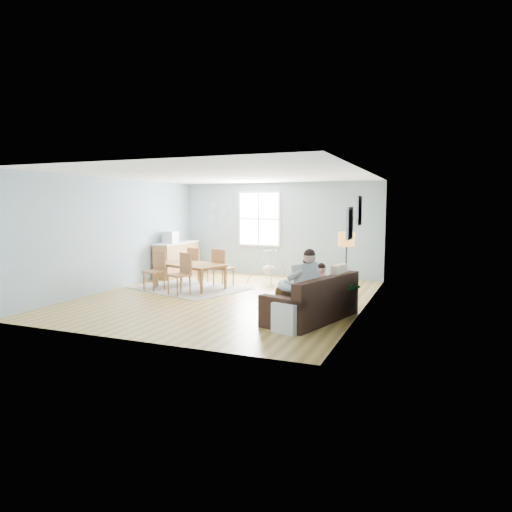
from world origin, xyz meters
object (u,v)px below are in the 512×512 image
at_px(baby_swing, 269,269).
at_px(chair_nw, 196,263).
at_px(chair_se, 182,271).
at_px(storage_cube, 288,317).
at_px(toddler, 316,281).
at_px(chair_ne, 221,265).
at_px(father, 300,283).
at_px(monitor, 170,237).
at_px(sofa, 314,305).
at_px(floor_lamp, 346,246).
at_px(counter, 177,259).
at_px(dining_table, 190,276).
at_px(chair_sw, 157,268).

bearing_deg(baby_swing, chair_nw, -157.87).
relative_size(chair_se, baby_swing, 0.90).
height_order(storage_cube, chair_se, chair_se).
xyz_separation_m(toddler, chair_ne, (-3.00, 2.18, -0.14)).
relative_size(father, monitor, 3.63).
bearing_deg(chair_ne, toddler, -35.95).
height_order(sofa, chair_se, chair_se).
bearing_deg(chair_nw, sofa, -34.49).
bearing_deg(baby_swing, chair_ne, -131.35).
bearing_deg(floor_lamp, storage_cube, -106.90).
xyz_separation_m(counter, monitor, (0.02, -0.34, 0.65)).
relative_size(chair_se, counter, 0.54).
bearing_deg(sofa, baby_swing, 121.97).
bearing_deg(father, counter, 142.08).
height_order(sofa, dining_table, sofa).
relative_size(dining_table, chair_sw, 1.88).
bearing_deg(baby_swing, storage_cube, -65.74).
distance_m(chair_nw, baby_swing, 1.92).
distance_m(storage_cube, chair_se, 3.85).
xyz_separation_m(father, dining_table, (-3.47, 2.17, -0.39)).
xyz_separation_m(chair_ne, baby_swing, (0.90, 1.02, -0.16)).
distance_m(floor_lamp, chair_nw, 4.66).
distance_m(storage_cube, counter, 6.55).
bearing_deg(chair_sw, toddler, -16.43).
bearing_deg(monitor, chair_sw, -68.01).
xyz_separation_m(dining_table, chair_sw, (-0.65, -0.46, 0.22)).
height_order(storage_cube, chair_ne, chair_ne).
height_order(chair_nw, chair_ne, chair_ne).
bearing_deg(sofa, storage_cube, -102.03).
bearing_deg(chair_nw, toddler, -32.49).
bearing_deg(chair_ne, chair_sw, -144.94).
distance_m(monitor, baby_swing, 2.99).
distance_m(dining_table, chair_sw, 0.82).
height_order(sofa, toddler, toddler).
height_order(toddler, storage_cube, toddler).
bearing_deg(chair_nw, chair_se, -72.41).
bearing_deg(monitor, baby_swing, 4.28).
relative_size(father, chair_nw, 1.40).
xyz_separation_m(chair_sw, chair_se, (0.89, -0.30, 0.01)).
relative_size(floor_lamp, storage_cube, 2.88).
height_order(father, chair_se, father).
xyz_separation_m(floor_lamp, counter, (-5.40, 2.56, -0.77)).
height_order(toddler, floor_lamp, floor_lamp).
bearing_deg(counter, floor_lamp, -25.37).
xyz_separation_m(storage_cube, counter, (-4.84, 4.41, 0.26)).
distance_m(sofa, storage_cube, 0.91).
distance_m(dining_table, monitor, 2.02).
xyz_separation_m(chair_sw, monitor, (-0.69, 1.71, 0.62)).
relative_size(chair_ne, monitor, 2.65).
xyz_separation_m(sofa, dining_table, (-3.67, 1.93, 0.03)).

